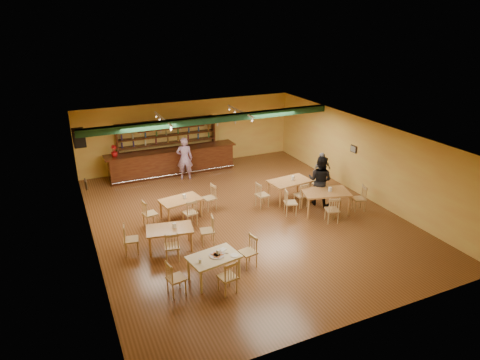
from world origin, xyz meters
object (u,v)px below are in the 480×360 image
dining_table_b (289,190)px  near_table (214,268)px  patron_right_a (320,180)px  bar_counter (172,162)px  dining_table_a (181,208)px  dining_table_c (170,238)px  dining_table_d (325,202)px  patron_bar (185,158)px

dining_table_b → near_table: bearing=-146.6°
near_table → patron_right_a: patron_right_a is taller
bar_counter → dining_table_a: 4.39m
dining_table_c → bar_counter: bearing=84.1°
dining_table_a → dining_table_d: size_ratio=0.85×
near_table → patron_bar: size_ratio=0.71×
patron_bar → patron_right_a: (3.76, -4.50, 0.02)m
dining_table_b → bar_counter: bearing=120.1°
patron_right_a → patron_bar: bearing=5.6°
dining_table_a → patron_bar: (1.24, 3.47, 0.58)m
dining_table_a → dining_table_b: (4.20, -0.23, 0.04)m
bar_counter → dining_table_d: bar_counter is taller
patron_bar → patron_right_a: bearing=147.8°
dining_table_c → near_table: 2.12m
bar_counter → dining_table_c: bar_counter is taller
bar_counter → patron_bar: size_ratio=3.10×
dining_table_b → dining_table_d: size_ratio=0.96×
dining_table_b → dining_table_d: (0.59, -1.49, 0.02)m
bar_counter → dining_table_c: size_ratio=4.18×
dining_table_b → patron_bar: 4.77m
bar_counter → patron_right_a: size_ratio=3.05×
bar_counter → patron_right_a: bearing=-52.5°
near_table → patron_right_a: bearing=18.9°
dining_table_b → patron_bar: bearing=122.8°
patron_right_a → dining_table_a: bearing=44.1°
dining_table_b → near_table: dining_table_b is taller
bar_counter → dining_table_d: (3.87, -6.01, -0.16)m
dining_table_c → patron_bar: bearing=78.7°
patron_bar → dining_table_a: bearing=88.2°
dining_table_d → bar_counter: bearing=139.3°
dining_table_a → patron_bar: patron_bar is taller
near_table → dining_table_d: bearing=13.6°
bar_counter → near_table: size_ratio=4.35×
near_table → dining_table_c: bearing=97.7°
dining_table_a → patron_bar: bearing=60.8°
near_table → patron_right_a: 6.04m
dining_table_c → patron_bar: size_ratio=0.74×
bar_counter → dining_table_b: (3.28, -4.52, -0.18)m
dining_table_b → dining_table_c: (-5.12, -1.64, -0.05)m
dining_table_d → patron_right_a: size_ratio=0.86×
bar_counter → patron_right_a: patron_right_a is taller
dining_table_c → dining_table_d: size_ratio=0.85×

